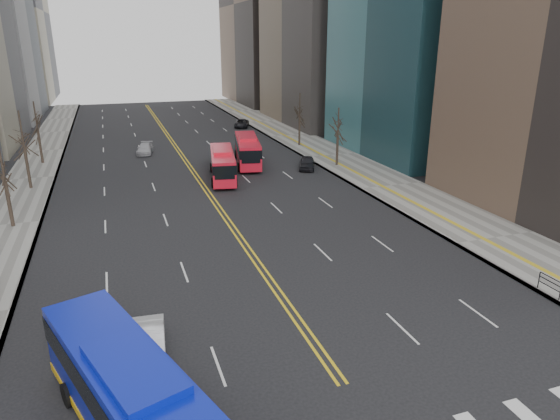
{
  "coord_description": "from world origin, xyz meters",
  "views": [
    {
      "loc": [
        -8.13,
        -10.61,
        13.73
      ],
      "look_at": [
        0.65,
        15.12,
        4.42
      ],
      "focal_mm": 32.0,
      "sensor_mm": 36.0,
      "label": 1
    }
  ],
  "objects": [
    {
      "name": "street_trees",
      "position": [
        -7.18,
        34.55,
        4.87
      ],
      "size": [
        35.2,
        47.2,
        7.6
      ],
      "color": "#2C231B",
      "rests_on": "ground"
    },
    {
      "name": "blue_bus",
      "position": [
        -8.25,
        4.05,
        1.91
      ],
      "size": [
        6.71,
        12.74,
        3.65
      ],
      "color": "#0A19A3",
      "rests_on": "ground"
    },
    {
      "name": "centerline",
      "position": [
        0.0,
        55.0,
        0.01
      ],
      "size": [
        0.55,
        100.0,
        0.01
      ],
      "color": "gold",
      "rests_on": "ground"
    },
    {
      "name": "sidewalk_right",
      "position": [
        17.5,
        45.0,
        0.07
      ],
      "size": [
        7.0,
        130.0,
        0.15
      ],
      "primitive_type": "cube",
      "color": "slate",
      "rests_on": "ground"
    },
    {
      "name": "car_white",
      "position": [
        -7.58,
        9.4,
        0.73
      ],
      "size": [
        1.93,
        4.57,
        1.47
      ],
      "primitive_type": "imported",
      "rotation": [
        0.0,
        0.0,
        -0.08
      ],
      "color": "silver",
      "rests_on": "ground"
    },
    {
      "name": "car_silver",
      "position": [
        -4.24,
        53.8,
        0.63
      ],
      "size": [
        2.62,
        4.64,
        1.27
      ],
      "primitive_type": "imported",
      "rotation": [
        0.0,
        0.0,
        -0.2
      ],
      "color": "#A7A6AB",
      "rests_on": "ground"
    },
    {
      "name": "sidewalk_left",
      "position": [
        -16.5,
        45.0,
        0.07
      ],
      "size": [
        5.0,
        130.0,
        0.15
      ],
      "primitive_type": "cube",
      "color": "slate",
      "rests_on": "ground"
    },
    {
      "name": "red_bus_far",
      "position": [
        6.59,
        44.16,
        1.84
      ],
      "size": [
        4.37,
        10.62,
        3.3
      ],
      "color": "red",
      "rests_on": "ground"
    },
    {
      "name": "red_bus_near",
      "position": [
        2.44,
        38.74,
        1.76
      ],
      "size": [
        3.98,
        10.07,
        3.15
      ],
      "color": "red",
      "rests_on": "ground"
    },
    {
      "name": "car_dark_mid",
      "position": [
        12.27,
        39.86,
        0.69
      ],
      "size": [
        3.08,
        4.36,
        1.38
      ],
      "primitive_type": "imported",
      "rotation": [
        0.0,
        0.0,
        -0.4
      ],
      "color": "black",
      "rests_on": "ground"
    },
    {
      "name": "car_dark_far",
      "position": [
        12.5,
        69.48,
        0.63
      ],
      "size": [
        3.55,
        5.01,
        1.27
      ],
      "primitive_type": "imported",
      "rotation": [
        0.0,
        0.0,
        -0.35
      ],
      "color": "black",
      "rests_on": "ground"
    }
  ]
}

